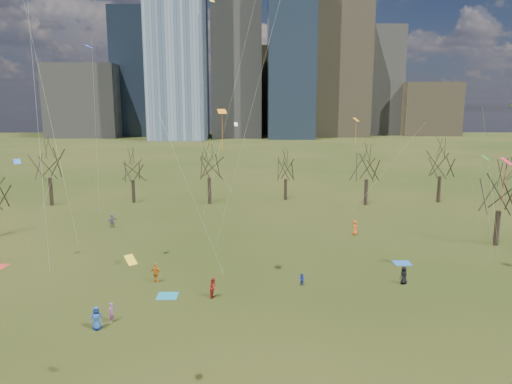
{
  "coord_description": "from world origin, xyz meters",
  "views": [
    {
      "loc": [
        -0.3,
        -29.34,
        14.61
      ],
      "look_at": [
        0.0,
        12.0,
        7.0
      ],
      "focal_mm": 32.0,
      "sensor_mm": 36.0,
      "label": 1
    }
  ],
  "objects_px": {
    "blanket_teal": "(167,296)",
    "person_2": "(214,288)",
    "person_0": "(96,318)",
    "blanket_navy": "(402,263)",
    "person_4": "(156,273)"
  },
  "relations": [
    {
      "from": "blanket_teal",
      "to": "person_2",
      "type": "bearing_deg",
      "value": -4.72
    },
    {
      "from": "blanket_teal",
      "to": "person_0",
      "type": "bearing_deg",
      "value": -123.86
    },
    {
      "from": "blanket_navy",
      "to": "person_2",
      "type": "height_order",
      "value": "person_2"
    },
    {
      "from": "person_2",
      "to": "blanket_navy",
      "type": "bearing_deg",
      "value": -49.13
    },
    {
      "from": "person_4",
      "to": "person_2",
      "type": "bearing_deg",
      "value": 162.69
    },
    {
      "from": "blanket_teal",
      "to": "blanket_navy",
      "type": "bearing_deg",
      "value": 19.82
    },
    {
      "from": "blanket_navy",
      "to": "person_2",
      "type": "relative_size",
      "value": 1.0
    },
    {
      "from": "person_0",
      "to": "blanket_teal",
      "type": "bearing_deg",
      "value": 38.51
    },
    {
      "from": "blanket_teal",
      "to": "blanket_navy",
      "type": "relative_size",
      "value": 1.0
    },
    {
      "from": "blanket_teal",
      "to": "person_2",
      "type": "relative_size",
      "value": 1.0
    },
    {
      "from": "person_4",
      "to": "person_0",
      "type": "bearing_deg",
      "value": 89.59
    },
    {
      "from": "person_0",
      "to": "person_2",
      "type": "xyz_separation_m",
      "value": [
        7.4,
        5.21,
        -0.01
      ]
    },
    {
      "from": "blanket_teal",
      "to": "person_2",
      "type": "height_order",
      "value": "person_2"
    },
    {
      "from": "blanket_navy",
      "to": "person_2",
      "type": "xyz_separation_m",
      "value": [
        -17.36,
        -7.9,
        0.79
      ]
    },
    {
      "from": "blanket_teal",
      "to": "person_0",
      "type": "xyz_separation_m",
      "value": [
        -3.7,
        -5.51,
        0.8
      ]
    }
  ]
}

